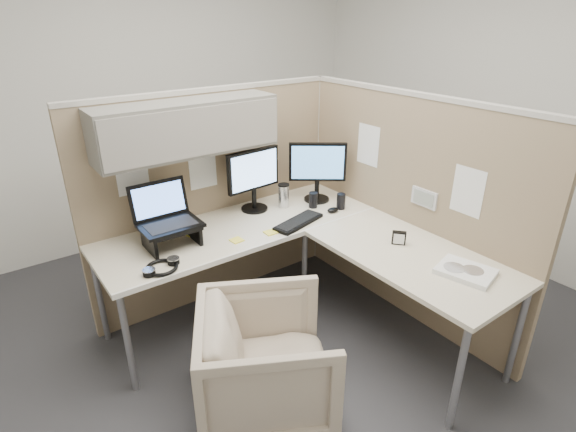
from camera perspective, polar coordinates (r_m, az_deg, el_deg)
ground at (r=3.25m, az=1.24°, el=-15.76°), size 4.50×4.50×0.00m
partition_back at (r=3.23m, az=-10.70°, el=6.06°), size 2.00×0.36×1.63m
partition_right at (r=3.33m, az=14.49°, el=1.05°), size 0.07×2.03×1.63m
desk at (r=3.01m, az=1.78°, el=-3.50°), size 2.00×1.98×0.73m
office_chair at (r=2.60m, az=-2.79°, el=-17.30°), size 0.93×0.95×0.74m
monitor_left at (r=3.32m, az=-4.40°, el=5.20°), size 0.44×0.20×0.47m
monitor_right at (r=3.49m, az=3.76°, el=6.21°), size 0.37×0.29×0.47m
laptop_station at (r=2.95m, az=-14.98°, el=-0.82°), size 0.37×0.32×0.39m
keyboard at (r=3.17m, az=1.33°, el=-0.78°), size 0.43×0.24×0.02m
mouse at (r=3.37m, az=5.73°, el=0.76°), size 0.10×0.07×0.03m
travel_mug at (r=3.42m, az=-0.55°, el=2.63°), size 0.09×0.09×0.18m
soda_can_green at (r=3.42m, az=6.74°, el=1.87°), size 0.07×0.07×0.12m
soda_can_silver at (r=3.43m, az=3.22°, el=2.05°), size 0.07×0.07×0.12m
sticky_note_a at (r=2.96m, az=-6.55°, el=-3.06°), size 0.08×0.08×0.01m
sticky_note_c at (r=3.08m, az=-11.82°, el=-2.36°), size 0.10×0.10×0.01m
sticky_note_b at (r=3.05m, az=-2.25°, el=-2.10°), size 0.08×0.08×0.01m
headphones at (r=2.72m, az=-15.75°, el=-6.28°), size 0.23×0.23×0.03m
paper_stack at (r=2.78m, az=21.63°, el=-6.56°), size 0.30×0.35×0.03m
desk_clock at (r=2.97m, az=13.90°, el=-2.72°), size 0.08×0.09×0.09m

